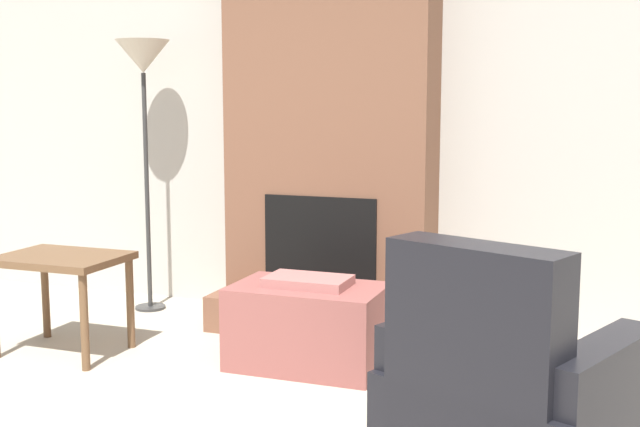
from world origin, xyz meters
name	(u,v)px	position (x,y,z in m)	size (l,w,h in m)	color
wall_back	(343,116)	(0.00, 3.03, 1.30)	(7.12, 0.06, 2.60)	#BCB7AD
fireplace	(330,130)	(0.00, 2.78, 1.22)	(1.29, 0.71, 2.60)	brown
ottoman	(308,325)	(0.18, 1.93, 0.23)	(0.79, 0.49, 0.49)	#8C4C47
armchair	(507,401)	(1.33, 1.05, 0.28)	(1.06, 1.06, 0.91)	black
side_table	(62,270)	(-1.18, 1.67, 0.47)	(0.67, 0.50, 0.56)	brown
floor_lamp_left	(143,70)	(-1.25, 2.66, 1.60)	(0.35, 0.35, 1.79)	#333333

